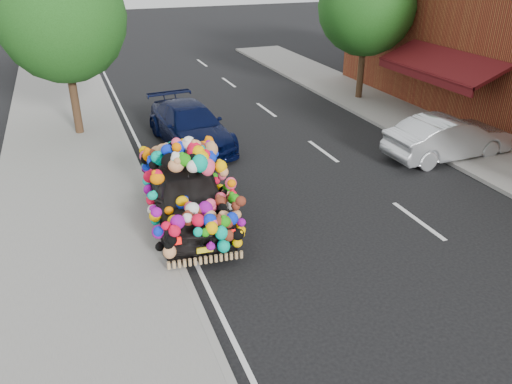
% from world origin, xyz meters
% --- Properties ---
extents(ground, '(100.00, 100.00, 0.00)m').
position_xyz_m(ground, '(0.00, 0.00, 0.00)').
color(ground, black).
rests_on(ground, ground).
extents(sidewalk, '(4.00, 60.00, 0.12)m').
position_xyz_m(sidewalk, '(-4.30, 0.00, 0.06)').
color(sidewalk, gray).
rests_on(sidewalk, ground).
extents(kerb, '(0.15, 60.00, 0.13)m').
position_xyz_m(kerb, '(-2.35, 0.00, 0.07)').
color(kerb, gray).
rests_on(kerb, ground).
extents(footpath_far, '(3.00, 40.00, 0.12)m').
position_xyz_m(footpath_far, '(8.20, 3.00, 0.06)').
color(footpath_far, gray).
rests_on(footpath_far, ground).
extents(lane_markings, '(6.00, 50.00, 0.01)m').
position_xyz_m(lane_markings, '(3.60, 0.00, 0.01)').
color(lane_markings, silver).
rests_on(lane_markings, ground).
extents(tree_near_sidewalk, '(4.20, 4.20, 6.13)m').
position_xyz_m(tree_near_sidewalk, '(-3.80, 9.50, 4.02)').
color(tree_near_sidewalk, '#332114').
rests_on(tree_near_sidewalk, ground).
extents(tree_far_b, '(4.00, 4.00, 5.90)m').
position_xyz_m(tree_far_b, '(8.00, 10.00, 3.89)').
color(tree_far_b, '#332114').
rests_on(tree_far_b, ground).
extents(plush_art_car, '(2.46, 4.57, 2.08)m').
position_xyz_m(plush_art_car, '(-1.66, 2.00, 1.06)').
color(plush_art_car, black).
rests_on(plush_art_car, ground).
extents(navy_sedan, '(2.37, 4.86, 1.36)m').
position_xyz_m(navy_sedan, '(-0.31, 7.17, 0.68)').
color(navy_sedan, black).
rests_on(navy_sedan, ground).
extents(silver_hatchback, '(4.14, 1.52, 1.35)m').
position_xyz_m(silver_hatchback, '(7.00, 3.12, 0.68)').
color(silver_hatchback, silver).
rests_on(silver_hatchback, ground).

